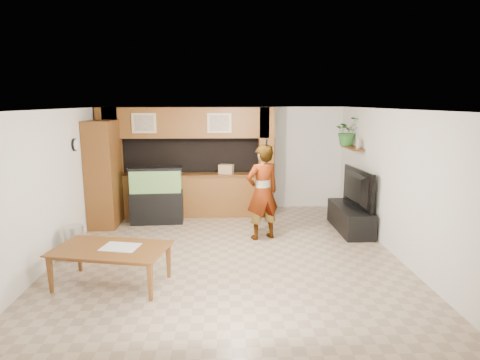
{
  "coord_description": "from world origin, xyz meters",
  "views": [
    {
      "loc": [
        -0.08,
        -6.95,
        2.73
      ],
      "look_at": [
        0.25,
        0.6,
        1.25
      ],
      "focal_mm": 30.0,
      "sensor_mm": 36.0,
      "label": 1
    }
  ],
  "objects_px": {
    "television": "(352,188)",
    "person": "(262,192)",
    "pantry_cabinet": "(104,174)",
    "dining_table": "(111,267)",
    "aquarium": "(157,196)"
  },
  "relations": [
    {
      "from": "person",
      "to": "dining_table",
      "type": "xyz_separation_m",
      "value": [
        -2.47,
        -2.04,
        -0.66
      ]
    },
    {
      "from": "pantry_cabinet",
      "to": "person",
      "type": "bearing_deg",
      "value": -17.27
    },
    {
      "from": "aquarium",
      "to": "person",
      "type": "distance_m",
      "value": 2.59
    },
    {
      "from": "pantry_cabinet",
      "to": "dining_table",
      "type": "height_order",
      "value": "pantry_cabinet"
    },
    {
      "from": "television",
      "to": "person",
      "type": "relative_size",
      "value": 0.73
    },
    {
      "from": "pantry_cabinet",
      "to": "aquarium",
      "type": "xyz_separation_m",
      "value": [
        1.12,
        0.1,
        -0.53
      ]
    },
    {
      "from": "pantry_cabinet",
      "to": "television",
      "type": "xyz_separation_m",
      "value": [
        5.35,
        -0.62,
        -0.23
      ]
    },
    {
      "from": "pantry_cabinet",
      "to": "person",
      "type": "relative_size",
      "value": 1.21
    },
    {
      "from": "television",
      "to": "person",
      "type": "distance_m",
      "value": 1.99
    },
    {
      "from": "person",
      "to": "dining_table",
      "type": "height_order",
      "value": "person"
    },
    {
      "from": "pantry_cabinet",
      "to": "dining_table",
      "type": "bearing_deg",
      "value": -73.22
    },
    {
      "from": "dining_table",
      "to": "pantry_cabinet",
      "type": "bearing_deg",
      "value": 118.34
    },
    {
      "from": "television",
      "to": "dining_table",
      "type": "height_order",
      "value": "television"
    },
    {
      "from": "pantry_cabinet",
      "to": "aquarium",
      "type": "relative_size",
      "value": 1.8
    },
    {
      "from": "dining_table",
      "to": "person",
      "type": "bearing_deg",
      "value": 51.1
    }
  ]
}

